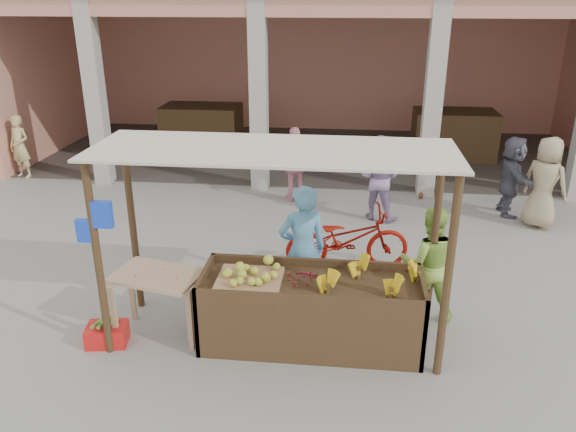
# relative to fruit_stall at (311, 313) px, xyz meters

# --- Properties ---
(ground) EXTENTS (60.00, 60.00, 0.00)m
(ground) POSITION_rel_fruit_stall_xyz_m (-0.50, 0.00, -0.40)
(ground) COLOR gray
(ground) RESTS_ON ground
(market_building) EXTENTS (14.40, 6.40, 4.20)m
(market_building) POSITION_rel_fruit_stall_xyz_m (-0.45, 8.93, 2.30)
(market_building) COLOR tan
(market_building) RESTS_ON ground
(fruit_stall) EXTENTS (2.60, 0.95, 0.80)m
(fruit_stall) POSITION_rel_fruit_stall_xyz_m (0.00, 0.00, 0.00)
(fruit_stall) COLOR #46301C
(fruit_stall) RESTS_ON ground
(stall_awning) EXTENTS (4.09, 1.35, 2.39)m
(stall_awning) POSITION_rel_fruit_stall_xyz_m (-0.51, 0.06, 1.58)
(stall_awning) COLOR #46301C
(stall_awning) RESTS_ON ground
(banana_heap) EXTENTS (1.20, 0.66, 0.22)m
(banana_heap) POSITION_rel_fruit_stall_xyz_m (0.69, 0.03, 0.51)
(banana_heap) COLOR yellow
(banana_heap) RESTS_ON fruit_stall
(melon_tray) EXTENTS (0.75, 0.65, 0.20)m
(melon_tray) POSITION_rel_fruit_stall_xyz_m (-0.72, -0.05, 0.49)
(melon_tray) COLOR #AA7B57
(melon_tray) RESTS_ON fruit_stall
(berry_heap) EXTENTS (0.47, 0.39, 0.15)m
(berry_heap) POSITION_rel_fruit_stall_xyz_m (-0.10, 0.02, 0.47)
(berry_heap) COLOR maroon
(berry_heap) RESTS_ON fruit_stall
(side_table) EXTENTS (1.15, 0.89, 0.83)m
(side_table) POSITION_rel_fruit_stall_xyz_m (-1.85, -0.02, 0.29)
(side_table) COLOR tan
(side_table) RESTS_ON ground
(papaya_pile) EXTENTS (0.64, 0.37, 0.18)m
(papaya_pile) POSITION_rel_fruit_stall_xyz_m (-1.85, -0.02, 0.52)
(papaya_pile) COLOR #4D7F29
(papaya_pile) RESTS_ON side_table
(red_crate) EXTENTS (0.52, 0.41, 0.25)m
(red_crate) POSITION_rel_fruit_stall_xyz_m (-2.44, -0.30, -0.28)
(red_crate) COLOR red
(red_crate) RESTS_ON ground
(plantain_bundle) EXTENTS (0.35, 0.25, 0.07)m
(plantain_bundle) POSITION_rel_fruit_stall_xyz_m (-2.44, -0.30, -0.12)
(plantain_bundle) COLOR olive
(plantain_bundle) RESTS_ON red_crate
(produce_sacks) EXTENTS (0.73, 0.45, 0.55)m
(produce_sacks) POSITION_rel_fruit_stall_xyz_m (2.05, 5.31, -0.12)
(produce_sacks) COLOR maroon
(produce_sacks) RESTS_ON ground
(vendor_blue) EXTENTS (0.84, 0.73, 1.87)m
(vendor_blue) POSITION_rel_fruit_stall_xyz_m (-0.17, 0.74, 0.53)
(vendor_blue) COLOR #599FCB
(vendor_blue) RESTS_ON ground
(vendor_green) EXTENTS (0.78, 0.46, 1.60)m
(vendor_green) POSITION_rel_fruit_stall_xyz_m (1.44, 0.76, 0.40)
(vendor_green) COLOR #9CC849
(vendor_green) RESTS_ON ground
(motorcycle) EXTENTS (1.01, 2.05, 1.02)m
(motorcycle) POSITION_rel_fruit_stall_xyz_m (0.41, 2.00, 0.11)
(motorcycle) COLOR maroon
(motorcycle) RESTS_ON ground
(shopper_b) EXTENTS (1.07, 0.86, 1.62)m
(shopper_b) POSITION_rel_fruit_stall_xyz_m (-0.66, 4.92, 0.41)
(shopper_b) COLOR pink
(shopper_b) RESTS_ON ground
(shopper_c) EXTENTS (1.03, 1.02, 1.83)m
(shopper_c) POSITION_rel_fruit_stall_xyz_m (3.84, 4.07, 0.51)
(shopper_c) COLOR tan
(shopper_c) RESTS_ON ground
(shopper_d) EXTENTS (0.63, 1.48, 1.60)m
(shopper_d) POSITION_rel_fruit_stall_xyz_m (3.42, 4.62, 0.40)
(shopper_d) COLOR #4E4C5B
(shopper_d) RESTS_ON ground
(shopper_e) EXTENTS (0.64, 0.55, 1.48)m
(shopper_e) POSITION_rel_fruit_stall_xyz_m (-7.00, 5.80, 0.34)
(shopper_e) COLOR #D7BB7B
(shopper_e) RESTS_ON ground
(shopper_f) EXTENTS (0.97, 0.76, 1.74)m
(shopper_f) POSITION_rel_fruit_stall_xyz_m (0.96, 4.14, 0.47)
(shopper_f) COLOR #9379A4
(shopper_f) RESTS_ON ground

